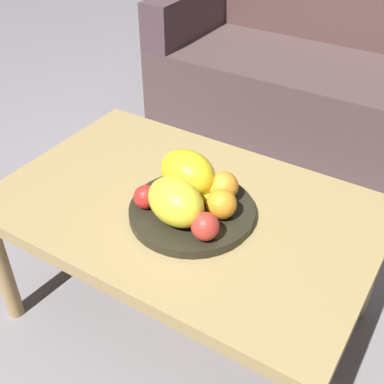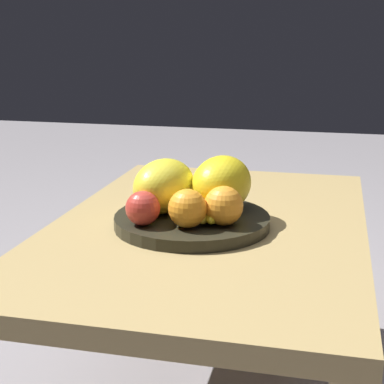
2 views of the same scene
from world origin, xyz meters
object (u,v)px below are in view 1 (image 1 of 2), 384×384
at_px(couch, 341,80).
at_px(melon_large_front, 176,202).
at_px(apple_left, 205,226).
at_px(banana_bunch, 202,192).
at_px(fruit_bowl, 192,211).
at_px(coffee_table, 185,218).
at_px(orange_front, 223,186).
at_px(orange_right, 222,204).
at_px(apple_front, 145,197).
at_px(melon_smaller_beside, 188,173).

distance_m(couch, melon_large_front, 1.42).
relative_size(apple_left, banana_bunch, 0.39).
height_order(fruit_bowl, apple_left, apple_left).
bearing_deg(couch, coffee_table, -90.66).
bearing_deg(banana_bunch, fruit_bowl, -99.03).
height_order(coffee_table, fruit_bowl, fruit_bowl).
height_order(melon_large_front, orange_front, melon_large_front).
distance_m(apple_left, banana_bunch, 0.14).
distance_m(couch, apple_left, 1.44).
height_order(orange_front, orange_right, orange_front).
distance_m(fruit_bowl, apple_front, 0.13).
bearing_deg(melon_large_front, orange_right, 39.63).
distance_m(melon_smaller_beside, apple_left, 0.19).
bearing_deg(melon_smaller_beside, melon_large_front, -71.38).
relative_size(couch, melon_large_front, 10.56).
bearing_deg(apple_left, orange_right, 94.12).
relative_size(orange_right, banana_bunch, 0.44).
height_order(couch, melon_large_front, couch).
xyz_separation_m(coffee_table, melon_large_front, (0.03, -0.09, 0.13)).
xyz_separation_m(apple_front, apple_left, (0.19, -0.02, 0.00)).
distance_m(melon_large_front, melon_smaller_beside, 0.12).
xyz_separation_m(melon_large_front, orange_front, (0.06, 0.14, -0.02)).
height_order(melon_large_front, orange_right, melon_large_front).
distance_m(coffee_table, apple_front, 0.15).
distance_m(orange_front, banana_bunch, 0.06).
bearing_deg(coffee_table, banana_bunch, 13.25).
xyz_separation_m(couch, melon_smaller_beside, (-0.02, -1.29, 0.23)).
distance_m(coffee_table, apple_left, 0.20).
relative_size(coffee_table, banana_bunch, 5.75).
bearing_deg(couch, apple_front, -93.15).
height_order(apple_front, apple_left, apple_left).
xyz_separation_m(orange_front, apple_front, (-0.15, -0.13, -0.01)).
xyz_separation_m(apple_front, banana_bunch, (0.11, 0.10, -0.00)).
relative_size(melon_large_front, apple_left, 2.34).
xyz_separation_m(couch, orange_right, (0.10, -1.33, 0.21)).
bearing_deg(banana_bunch, apple_front, -137.87).
distance_m(orange_front, apple_front, 0.20).
height_order(melon_smaller_beside, apple_left, melon_smaller_beside).
xyz_separation_m(melon_large_front, apple_front, (-0.10, 0.00, -0.03)).
bearing_deg(apple_left, melon_smaller_beside, 134.88).
relative_size(couch, melon_smaller_beside, 10.45).
bearing_deg(couch, orange_right, -85.51).
relative_size(orange_front, apple_left, 1.14).
xyz_separation_m(couch, fruit_bowl, (0.03, -1.34, 0.15)).
height_order(melon_large_front, apple_front, melon_large_front).
distance_m(coffee_table, orange_right, 0.17).
relative_size(melon_smaller_beside, apple_front, 2.67).
bearing_deg(orange_right, melon_large_front, -140.37).
bearing_deg(couch, apple_left, -85.53).
relative_size(melon_large_front, orange_front, 2.05).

